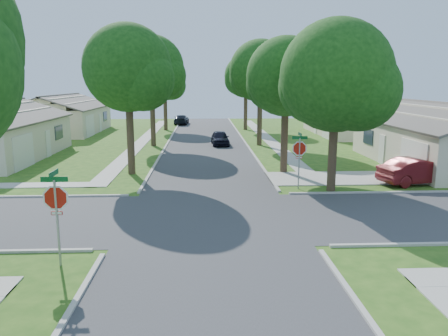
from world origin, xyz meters
TOP-DOWN VIEW (x-y plane):
  - ground at (0.00, 0.00)m, footprint 100.00×100.00m
  - road_ns at (0.00, 0.00)m, footprint 7.00×100.00m
  - sidewalk_ne at (6.10, 26.00)m, footprint 1.20×40.00m
  - sidewalk_nw at (-6.10, 26.00)m, footprint 1.20×40.00m
  - driveway at (7.90, 7.10)m, footprint 8.80×3.60m
  - stop_sign_sw at (-4.70, -4.70)m, footprint 1.05×0.80m
  - stop_sign_ne at (4.70, 4.70)m, footprint 1.05×0.80m
  - tree_e_near at (4.75, 9.01)m, footprint 4.97×4.80m
  - tree_e_mid at (4.76, 21.01)m, footprint 5.59×5.40m
  - tree_e_far at (4.75, 34.01)m, footprint 5.17×5.00m
  - tree_w_near at (-4.64, 9.01)m, footprint 5.38×5.20m
  - tree_w_mid at (-4.64, 21.01)m, footprint 5.80×5.60m
  - tree_w_far at (-4.65, 34.01)m, footprint 4.76×4.60m
  - tree_ne_corner at (6.36, 4.21)m, footprint 5.80×5.60m
  - house_ne_near at (15.99, 11.00)m, footprint 8.42×13.60m
  - house_ne_far at (15.99, 29.00)m, footprint 8.42×13.60m
  - house_nw_far at (-15.99, 32.00)m, footprint 8.42×13.60m
  - car_driveway at (11.50, 5.50)m, footprint 4.64×2.57m
  - car_curb_east at (1.20, 21.24)m, footprint 1.65×3.79m
  - car_curb_west at (-3.20, 41.00)m, footprint 1.94×4.40m

SIDE VIEW (x-z plane):
  - ground at x=0.00m, z-range 0.00..0.00m
  - road_ns at x=0.00m, z-range -0.01..0.01m
  - sidewalk_ne at x=6.10m, z-range 0.00..0.04m
  - sidewalk_nw at x=-6.10m, z-range 0.00..0.04m
  - driveway at x=7.90m, z-range 0.00..0.05m
  - car_curb_west at x=-3.20m, z-range 0.00..1.26m
  - car_curb_east at x=1.20m, z-range 0.00..1.27m
  - car_driveway at x=11.50m, z-range 0.00..1.45m
  - house_ne_near at x=15.99m, z-range -0.60..3.63m
  - house_ne_far at x=15.99m, z-range -0.60..3.63m
  - house_nw_far at x=-15.99m, z-range -0.60..3.63m
  - stop_sign_sw at x=-4.70m, z-range 0.54..3.52m
  - stop_sign_ne at x=4.70m, z-range 0.54..3.52m
  - tree_w_far at x=-4.65m, z-range 1.49..9.52m
  - tree_ne_corner at x=6.36m, z-range 1.26..9.92m
  - tree_e_near at x=4.75m, z-range 1.50..9.78m
  - tree_e_far at x=4.75m, z-range 1.62..10.34m
  - tree_w_near at x=-4.64m, z-range 1.63..10.60m
  - tree_e_mid at x=4.76m, z-range 1.64..10.86m
  - tree_w_mid at x=-4.64m, z-range 1.71..11.27m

